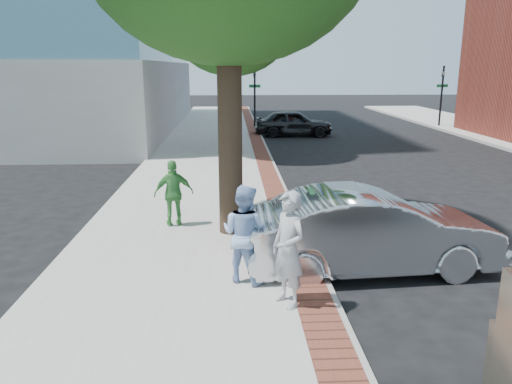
{
  "coord_description": "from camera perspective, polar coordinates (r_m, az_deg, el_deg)",
  "views": [
    {
      "loc": [
        -0.58,
        -8.78,
        3.74
      ],
      "look_at": [
        -0.07,
        1.3,
        1.2
      ],
      "focal_mm": 35.0,
      "sensor_mm": 36.0,
      "label": 1
    }
  ],
  "objects": [
    {
      "name": "ground",
      "position": [
        9.57,
        0.84,
        -8.91
      ],
      "size": [
        120.0,
        120.0,
        0.0
      ],
      "primitive_type": "plane",
      "color": "black",
      "rests_on": "ground"
    },
    {
      "name": "signal_near",
      "position": [
        30.86,
        -0.15,
        11.36
      ],
      "size": [
        0.7,
        0.15,
        3.8
      ],
      "color": "black",
      "rests_on": "ground"
    },
    {
      "name": "person_gray",
      "position": [
        7.62,
        3.74,
        -6.56
      ],
      "size": [
        0.71,
        0.79,
        1.81
      ],
      "primitive_type": "imported",
      "rotation": [
        0.0,
        0.0,
        -1.03
      ],
      "color": "#9A999E",
      "rests_on": "sidewalk"
    },
    {
      "name": "curb",
      "position": [
        17.26,
        2.59,
        1.85
      ],
      "size": [
        0.1,
        60.0,
        0.15
      ],
      "primitive_type": "cube",
      "color": "gray",
      "rests_on": "ground"
    },
    {
      "name": "signal_far",
      "position": [
        33.48,
        20.47,
        10.71
      ],
      "size": [
        0.7,
        0.15,
        3.8
      ],
      "color": "black",
      "rests_on": "ground"
    },
    {
      "name": "person_green",
      "position": [
        11.61,
        -9.38,
        -0.14
      ],
      "size": [
        0.96,
        0.57,
        1.54
      ],
      "primitive_type": "imported",
      "rotation": [
        0.0,
        0.0,
        3.37
      ],
      "color": "#449544",
      "rests_on": "sidewalk"
    },
    {
      "name": "parking_meter",
      "position": [
        9.07,
        6.29,
        -2.22
      ],
      "size": [
        0.12,
        0.32,
        1.47
      ],
      "color": "gray",
      "rests_on": "sidewalk"
    },
    {
      "name": "person_officer",
      "position": [
        8.47,
        -1.36,
        -4.79
      ],
      "size": [
        1.04,
        0.97,
        1.69
      ],
      "primitive_type": "imported",
      "rotation": [
        0.0,
        0.0,
        2.6
      ],
      "color": "#8DABDB",
      "rests_on": "sidewalk"
    },
    {
      "name": "brick_strip",
      "position": [
        17.21,
        1.44,
        2.1
      ],
      "size": [
        0.6,
        60.0,
        0.01
      ],
      "primitive_type": "cube",
      "color": "brown",
      "rests_on": "sidewalk"
    },
    {
      "name": "bg_car",
      "position": [
        27.89,
        4.3,
        7.88
      ],
      "size": [
        4.31,
        1.86,
        1.45
      ],
      "primitive_type": "imported",
      "rotation": [
        0.0,
        0.0,
        1.53
      ],
      "color": "black",
      "rests_on": "ground"
    },
    {
      "name": "office_base",
      "position": [
        33.24,
        -25.23,
        9.81
      ],
      "size": [
        18.2,
        22.2,
        4.0
      ],
      "primitive_type": "cube",
      "color": "gray",
      "rests_on": "ground"
    },
    {
      "name": "sidewalk",
      "position": [
        17.2,
        -5.89,
        1.75
      ],
      "size": [
        5.0,
        60.0,
        0.15
      ],
      "primitive_type": "cube",
      "color": "#9E9991",
      "rests_on": "ground"
    },
    {
      "name": "tree_far",
      "position": [
        20.84,
        -2.81,
        18.4
      ],
      "size": [
        4.8,
        4.8,
        7.14
      ],
      "color": "black",
      "rests_on": "sidewalk"
    },
    {
      "name": "sedan_silver",
      "position": [
        9.5,
        12.91,
        -4.42
      ],
      "size": [
        4.84,
        2.02,
        1.56
      ],
      "primitive_type": "imported",
      "rotation": [
        0.0,
        0.0,
        1.65
      ],
      "color": "#B3B5BB",
      "rests_on": "ground"
    }
  ]
}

